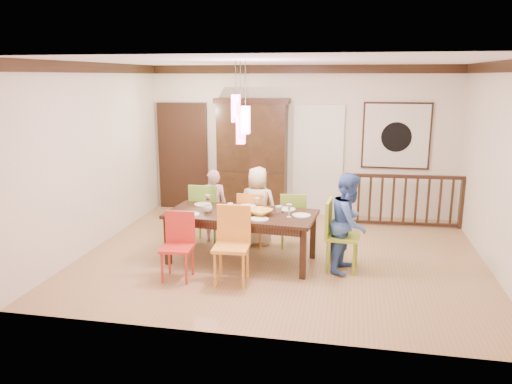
% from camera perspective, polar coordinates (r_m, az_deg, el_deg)
% --- Properties ---
extents(floor, '(6.00, 6.00, 0.00)m').
position_cam_1_polar(floor, '(7.76, 2.94, -7.22)').
color(floor, '#A67850').
rests_on(floor, ground).
extents(ceiling, '(6.00, 6.00, 0.00)m').
position_cam_1_polar(ceiling, '(7.28, 3.22, 14.72)').
color(ceiling, white).
rests_on(ceiling, wall_back).
extents(wall_back, '(6.00, 0.00, 6.00)m').
position_cam_1_polar(wall_back, '(9.83, 5.11, 5.80)').
color(wall_back, silver).
rests_on(wall_back, floor).
extents(wall_left, '(0.00, 5.00, 5.00)m').
position_cam_1_polar(wall_left, '(8.33, -17.86, 3.90)').
color(wall_left, silver).
rests_on(wall_left, floor).
extents(wall_right, '(0.00, 5.00, 5.00)m').
position_cam_1_polar(wall_right, '(7.58, 26.17, 2.32)').
color(wall_right, silver).
rests_on(wall_right, floor).
extents(crown_molding, '(6.00, 5.00, 0.16)m').
position_cam_1_polar(crown_molding, '(7.27, 3.21, 14.09)').
color(crown_molding, black).
rests_on(crown_molding, wall_back).
extents(panel_door, '(1.04, 0.07, 2.24)m').
position_cam_1_polar(panel_door, '(10.37, -8.30, 3.86)').
color(panel_door, black).
rests_on(panel_door, wall_back).
extents(white_doorway, '(0.97, 0.05, 2.22)m').
position_cam_1_polar(white_doorway, '(9.83, 7.08, 3.39)').
color(white_doorway, silver).
rests_on(white_doorway, wall_back).
extents(painting, '(1.25, 0.06, 1.25)m').
position_cam_1_polar(painting, '(9.76, 15.74, 6.19)').
color(painting, black).
rests_on(painting, wall_back).
extents(pendant_cluster, '(0.27, 0.21, 1.14)m').
position_cam_1_polar(pendant_cluster, '(7.05, -1.75, 8.33)').
color(pendant_cluster, '#FF4C83').
rests_on(pendant_cluster, ceiling).
extents(dining_table, '(2.23, 1.16, 0.75)m').
position_cam_1_polar(dining_table, '(7.31, -1.68, -2.98)').
color(dining_table, black).
rests_on(dining_table, floor).
extents(chair_far_left, '(0.46, 0.46, 1.01)m').
position_cam_1_polar(chair_far_left, '(8.20, -5.66, -1.91)').
color(chair_far_left, '#6AA531').
rests_on(chair_far_left, floor).
extents(chair_far_mid, '(0.41, 0.41, 0.91)m').
position_cam_1_polar(chair_far_mid, '(8.01, -0.46, -2.64)').
color(chair_far_mid, orange).
rests_on(chair_far_mid, floor).
extents(chair_far_right, '(0.46, 0.46, 0.91)m').
position_cam_1_polar(chair_far_right, '(8.00, 4.28, -2.67)').
color(chair_far_right, olive).
rests_on(chair_far_right, floor).
extents(chair_near_left, '(0.43, 0.43, 0.91)m').
position_cam_1_polar(chair_near_left, '(6.79, -9.04, -5.72)').
color(chair_near_left, red).
rests_on(chair_near_left, floor).
extents(chair_near_mid, '(0.49, 0.49, 1.02)m').
position_cam_1_polar(chair_near_mid, '(6.59, -2.84, -5.59)').
color(chair_near_mid, orange).
rests_on(chair_near_mid, floor).
extents(chair_end_right, '(0.49, 0.49, 1.01)m').
position_cam_1_polar(chair_end_right, '(7.12, 9.90, -4.38)').
color(chair_end_right, '#91AC26').
rests_on(chair_end_right, floor).
extents(china_hutch, '(1.44, 0.46, 2.28)m').
position_cam_1_polar(china_hutch, '(9.82, -0.44, 4.04)').
color(china_hutch, black).
rests_on(china_hutch, floor).
extents(balustrade, '(2.17, 0.19, 0.96)m').
position_cam_1_polar(balustrade, '(9.46, 16.62, -0.84)').
color(balustrade, black).
rests_on(balustrade, floor).
extents(person_far_left, '(0.50, 0.38, 1.22)m').
position_cam_1_polar(person_far_left, '(8.22, -4.85, -1.61)').
color(person_far_left, beige).
rests_on(person_far_left, floor).
extents(person_far_mid, '(0.65, 0.44, 1.29)m').
position_cam_1_polar(person_far_mid, '(8.07, 0.18, -1.60)').
color(person_far_mid, beige).
rests_on(person_far_mid, floor).
extents(person_end_right, '(0.69, 0.79, 1.40)m').
position_cam_1_polar(person_end_right, '(7.09, 10.59, -3.46)').
color(person_end_right, '#4267B9').
rests_on(person_end_right, floor).
extents(serving_bowl, '(0.44, 0.44, 0.08)m').
position_cam_1_polar(serving_bowl, '(7.14, 0.48, -2.33)').
color(serving_bowl, gold).
rests_on(serving_bowl, dining_table).
extents(small_bowl, '(0.21, 0.21, 0.06)m').
position_cam_1_polar(small_bowl, '(7.41, -3.60, -1.90)').
color(small_bowl, white).
rests_on(small_bowl, dining_table).
extents(cup_left, '(0.17, 0.17, 0.10)m').
position_cam_1_polar(cup_left, '(7.32, -5.56, -1.93)').
color(cup_left, silver).
rests_on(cup_left, dining_table).
extents(cup_right, '(0.14, 0.14, 0.10)m').
position_cam_1_polar(cup_right, '(7.28, 2.64, -1.98)').
color(cup_right, silver).
rests_on(cup_right, dining_table).
extents(plate_far_left, '(0.26, 0.26, 0.01)m').
position_cam_1_polar(plate_far_left, '(7.75, -6.10, -1.42)').
color(plate_far_left, white).
rests_on(plate_far_left, dining_table).
extents(plate_far_mid, '(0.26, 0.26, 0.01)m').
position_cam_1_polar(plate_far_mid, '(7.61, -1.01, -1.62)').
color(plate_far_mid, white).
rests_on(plate_far_mid, dining_table).
extents(plate_far_right, '(0.26, 0.26, 0.01)m').
position_cam_1_polar(plate_far_right, '(7.44, 3.53, -1.98)').
color(plate_far_right, white).
rests_on(plate_far_right, dining_table).
extents(plate_near_left, '(0.26, 0.26, 0.01)m').
position_cam_1_polar(plate_near_left, '(7.23, -7.50, -2.53)').
color(plate_near_left, white).
rests_on(plate_near_left, dining_table).
extents(plate_near_mid, '(0.26, 0.26, 0.01)m').
position_cam_1_polar(plate_near_mid, '(6.93, 0.38, -3.11)').
color(plate_near_mid, white).
rests_on(plate_near_mid, dining_table).
extents(plate_end_right, '(0.26, 0.26, 0.01)m').
position_cam_1_polar(plate_end_right, '(7.14, 5.22, -2.67)').
color(plate_end_right, white).
rests_on(plate_end_right, dining_table).
extents(wine_glass_a, '(0.08, 0.08, 0.19)m').
position_cam_1_polar(wine_glass_a, '(7.60, -5.51, -1.03)').
color(wine_glass_a, '#590C19').
rests_on(wine_glass_a, dining_table).
extents(wine_glass_b, '(0.08, 0.08, 0.19)m').
position_cam_1_polar(wine_glass_b, '(7.37, 0.13, -1.42)').
color(wine_glass_b, silver).
rests_on(wine_glass_b, dining_table).
extents(wine_glass_c, '(0.08, 0.08, 0.19)m').
position_cam_1_polar(wine_glass_c, '(7.08, -2.94, -2.03)').
color(wine_glass_c, '#590C19').
rests_on(wine_glass_c, dining_table).
extents(wine_glass_d, '(0.08, 0.08, 0.19)m').
position_cam_1_polar(wine_glass_d, '(7.04, 3.81, -2.14)').
color(wine_glass_d, silver).
rests_on(wine_glass_d, dining_table).
extents(napkin, '(0.18, 0.14, 0.01)m').
position_cam_1_polar(napkin, '(6.95, -3.21, -3.09)').
color(napkin, '#D83359').
rests_on(napkin, dining_table).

